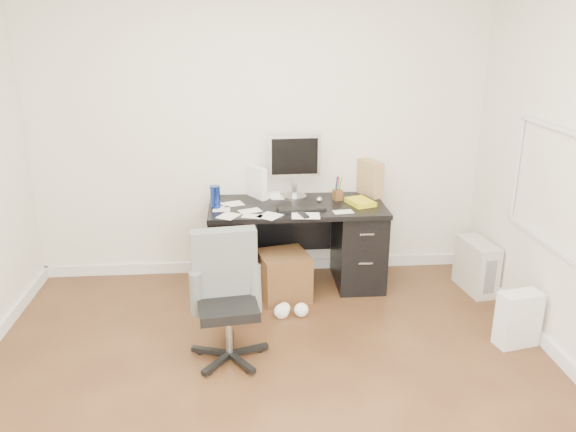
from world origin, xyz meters
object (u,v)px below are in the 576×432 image
object	(u,v)px
lcd_monitor	(294,166)
office_chair	(228,300)
pc_tower	(476,266)
keyboard	(302,208)
desk	(297,243)
wicker_basket	(284,275)

from	to	relation	value
lcd_monitor	office_chair	xyz separation A→B (m)	(-0.57, -1.35, -0.59)
office_chair	pc_tower	world-z (taller)	office_chair
keyboard	pc_tower	bearing A→B (deg)	-9.74
keyboard	office_chair	size ratio (longest dim) A/B	0.44
lcd_monitor	keyboard	size ratio (longest dim) A/B	1.45
desk	pc_tower	bearing A→B (deg)	-8.43
office_chair	wicker_basket	distance (m)	1.04
desk	lcd_monitor	bearing A→B (deg)	91.15
keyboard	wicker_basket	world-z (taller)	keyboard
keyboard	wicker_basket	bearing A→B (deg)	-155.46
lcd_monitor	wicker_basket	bearing A→B (deg)	-108.30
lcd_monitor	pc_tower	xyz separation A→B (m)	(1.55, -0.43, -0.81)
desk	keyboard	xyz separation A→B (m)	(0.03, -0.14, 0.36)
lcd_monitor	keyboard	xyz separation A→B (m)	(0.03, -0.34, -0.28)
keyboard	wicker_basket	xyz separation A→B (m)	(-0.16, -0.09, -0.56)
desk	wicker_basket	distance (m)	0.34
pc_tower	wicker_basket	bearing A→B (deg)	172.56
keyboard	office_chair	world-z (taller)	office_chair
keyboard	office_chair	distance (m)	1.21
lcd_monitor	pc_tower	bearing A→B (deg)	-17.67
wicker_basket	pc_tower	bearing A→B (deg)	0.17
lcd_monitor	desk	bearing A→B (deg)	-90.92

